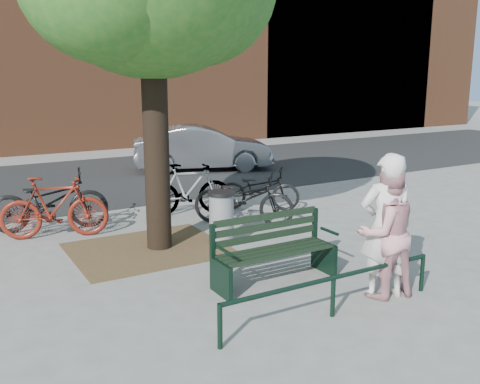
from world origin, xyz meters
TOP-DOWN VIEW (x-y plane):
  - ground at (0.00, 0.00)m, footprint 90.00×90.00m
  - dirt_pit at (-1.00, 2.20)m, footprint 2.40×2.00m
  - road at (0.00, 8.50)m, footprint 40.00×7.00m
  - park_bench at (-0.00, 0.08)m, footprint 1.74×0.54m
  - guard_railing at (0.00, -1.20)m, footprint 3.06×0.06m
  - person_left at (0.95, -1.05)m, footprint 0.80×0.68m
  - person_right at (0.95, -1.05)m, footprint 0.91×0.76m
  - litter_bin at (0.15, 1.83)m, footprint 0.45×0.45m
  - bicycle_a at (-2.13, 4.17)m, footprint 2.18×1.14m
  - bicycle_b at (-2.15, 3.63)m, footprint 1.89×1.03m
  - bicycle_c at (1.10, 2.70)m, footprint 1.85×1.81m
  - bicycle_d at (0.53, 3.91)m, footprint 1.81×0.88m
  - bicycle_e at (1.95, 3.51)m, footprint 1.71×1.50m
  - parked_car at (3.03, 8.31)m, footprint 4.22×2.65m

SIDE VIEW (x-z plane):
  - ground at x=0.00m, z-range 0.00..0.00m
  - road at x=0.00m, z-range 0.00..0.01m
  - dirt_pit at x=-1.00m, z-range 0.00..0.02m
  - guard_railing at x=0.00m, z-range 0.15..0.66m
  - bicycle_e at x=1.95m, z-range 0.00..0.89m
  - litter_bin at x=0.15m, z-range 0.01..0.92m
  - park_bench at x=0.00m, z-range -0.01..0.97m
  - bicycle_c at x=1.10m, z-range 0.00..1.01m
  - bicycle_d at x=0.53m, z-range 0.00..1.05m
  - bicycle_b at x=-2.15m, z-range 0.00..1.09m
  - bicycle_a at x=-2.13m, z-range 0.00..1.09m
  - parked_car at x=3.03m, z-range 0.00..1.31m
  - person_right at x=0.95m, z-range 0.00..1.67m
  - person_left at x=0.95m, z-range 0.00..1.86m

